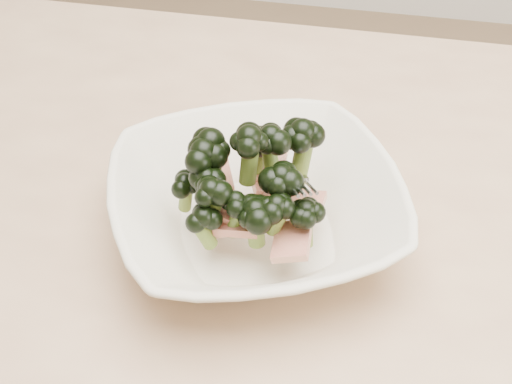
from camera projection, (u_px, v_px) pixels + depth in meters
dining_table at (376, 317)px, 0.70m from camera, size 1.20×0.80×0.75m
broccoli_dish at (255, 203)px, 0.62m from camera, size 0.34×0.34×0.13m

